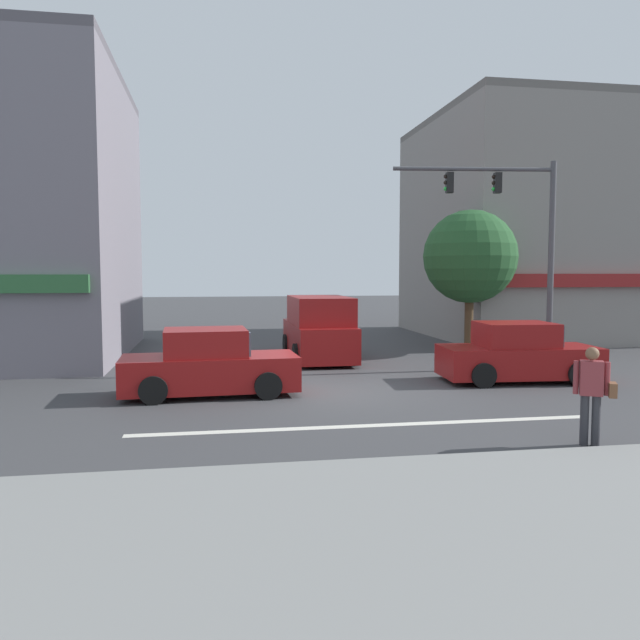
{
  "coord_description": "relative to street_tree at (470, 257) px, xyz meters",
  "views": [
    {
      "loc": [
        -2.87,
        -14.82,
        2.92
      ],
      "look_at": [
        -0.0,
        2.0,
        1.6
      ],
      "focal_mm": 35.0,
      "sensor_mm": 36.0,
      "label": 1
    }
  ],
  "objects": [
    {
      "name": "ground_plane",
      "position": [
        -6.3,
        -6.6,
        -3.46
      ],
      "size": [
        120.0,
        120.0,
        0.0
      ],
      "primitive_type": "plane",
      "color": "#3D3D3F"
    },
    {
      "name": "sedan_waiting_far",
      "position": [
        -9.3,
        -6.57,
        -2.75
      ],
      "size": [
        4.17,
        2.02,
        1.58
      ],
      "color": "maroon",
      "rests_on": "ground"
    },
    {
      "name": "van_crossing_rightbound",
      "position": [
        -5.75,
        -1.16,
        -2.46
      ],
      "size": [
        2.05,
        4.61,
        2.11
      ],
      "color": "maroon",
      "rests_on": "ground"
    },
    {
      "name": "sidewalk_curb",
      "position": [
        -6.3,
        -15.1,
        -3.38
      ],
      "size": [
        40.0,
        5.0,
        0.16
      ],
      "primitive_type": "cube",
      "color": "gray",
      "rests_on": "ground"
    },
    {
      "name": "sedan_parked_curbside",
      "position": [
        -1.19,
        -6.06,
        -2.75
      ],
      "size": [
        4.21,
        2.09,
        1.58
      ],
      "color": "maroon",
      "rests_on": "ground"
    },
    {
      "name": "pedestrian_foreground_with_bag",
      "position": [
        -2.95,
        -12.06,
        -2.51
      ],
      "size": [
        0.64,
        0.52,
        1.67
      ],
      "color": "#333338",
      "rests_on": "ground"
    },
    {
      "name": "lane_marking_stripe",
      "position": [
        -6.3,
        -10.1,
        -3.46
      ],
      "size": [
        9.0,
        0.24,
        0.01
      ],
      "primitive_type": "cube",
      "color": "silver",
      "rests_on": "ground"
    },
    {
      "name": "building_right_corner",
      "position": [
        5.8,
        5.32,
        1.49
      ],
      "size": [
        10.54,
        10.58,
        9.9
      ],
      "color": "gray",
      "rests_on": "ground"
    },
    {
      "name": "utility_pole_far_right",
      "position": [
        1.78,
        3.09,
        0.86
      ],
      "size": [
        1.4,
        0.22,
        8.34
      ],
      "color": "brown",
      "rests_on": "ground"
    },
    {
      "name": "traffic_light_mast",
      "position": [
        -0.13,
        -3.94,
        0.71
      ],
      "size": [
        4.86,
        0.74,
        6.2
      ],
      "color": "#47474C",
      "rests_on": "ground"
    },
    {
      "name": "street_tree",
      "position": [
        0.0,
        0.0,
        0.0
      ],
      "size": [
        3.38,
        3.38,
        5.16
      ],
      "color": "#4C3823",
      "rests_on": "ground"
    },
    {
      "name": "utility_pole_near_left",
      "position": [
        -13.73,
        -1.19,
        0.66
      ],
      "size": [
        1.4,
        0.22,
        7.95
      ],
      "color": "brown",
      "rests_on": "ground"
    }
  ]
}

